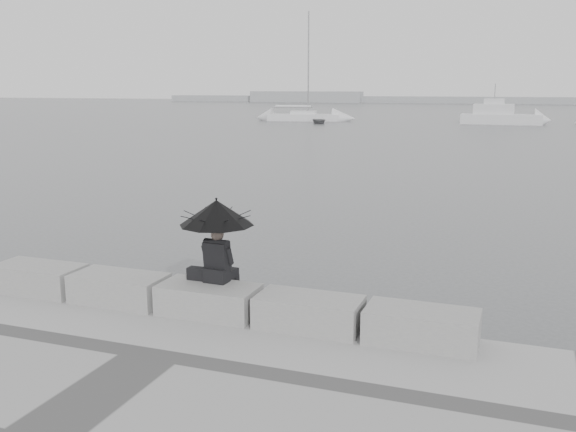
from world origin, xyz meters
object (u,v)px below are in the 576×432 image
at_px(seated_person, 216,221).
at_px(dinghy, 319,121).
at_px(sailboat_left, 304,117).
at_px(motor_cruiser, 502,116).

distance_m(seated_person, dinghy, 63.51).
height_order(sailboat_left, motor_cruiser, sailboat_left).
relative_size(seated_person, motor_cruiser, 0.16).
bearing_deg(motor_cruiser, seated_person, -91.43).
bearing_deg(dinghy, seated_person, -96.69).
bearing_deg(seated_person, sailboat_left, 110.39).
xyz_separation_m(sailboat_left, dinghy, (3.33, -4.41, -0.23)).
xyz_separation_m(seated_person, dinghy, (-17.56, 61.01, -1.72)).
xyz_separation_m(motor_cruiser, dinghy, (-19.50, -5.21, -0.61)).
height_order(seated_person, sailboat_left, sailboat_left).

